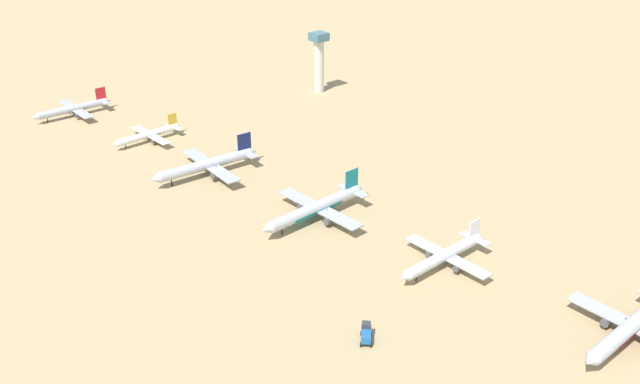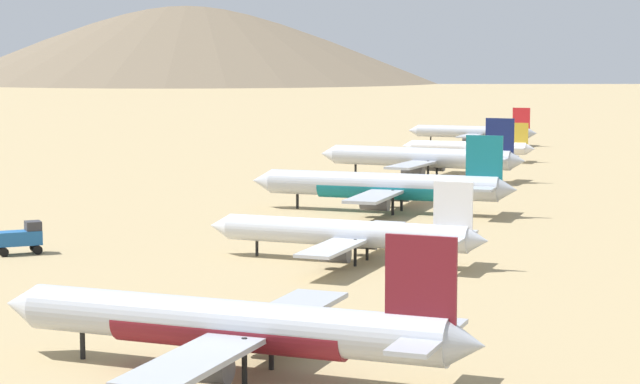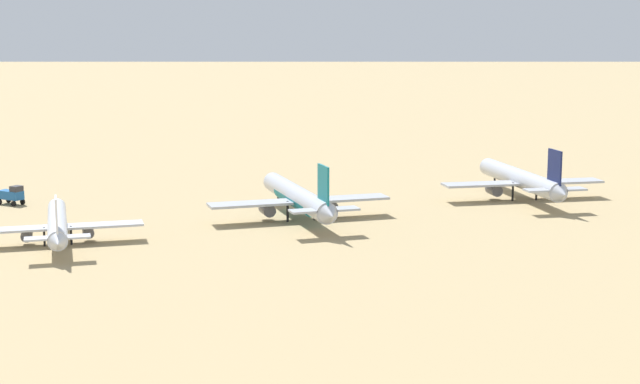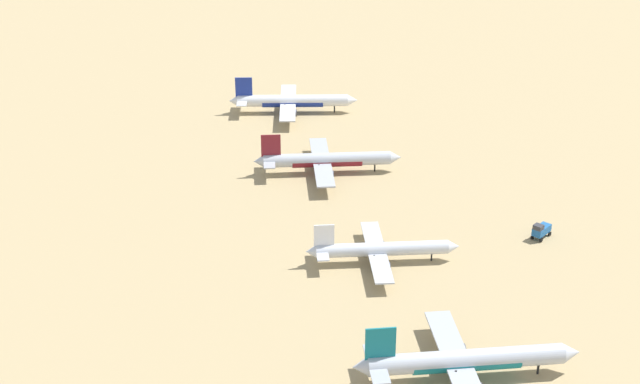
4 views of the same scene
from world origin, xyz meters
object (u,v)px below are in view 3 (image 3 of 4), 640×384
at_px(parked_jet_3, 298,197).
at_px(parked_jet_2, 521,179).
at_px(parked_jet_4, 57,224).
at_px(service_truck, 12,194).

bearing_deg(parked_jet_3, parked_jet_2, -79.61).
relative_size(parked_jet_4, service_truck, 6.19).
bearing_deg(parked_jet_3, parked_jet_4, 103.70).
height_order(parked_jet_4, service_truck, parked_jet_4).
distance_m(parked_jet_2, parked_jet_3, 49.89).
relative_size(parked_jet_2, parked_jet_4, 1.23).
bearing_deg(service_truck, parked_jet_4, -166.06).
height_order(parked_jet_2, parked_jet_3, parked_jet_2).
relative_size(parked_jet_2, parked_jet_3, 1.00).
height_order(parked_jet_2, service_truck, parked_jet_2).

